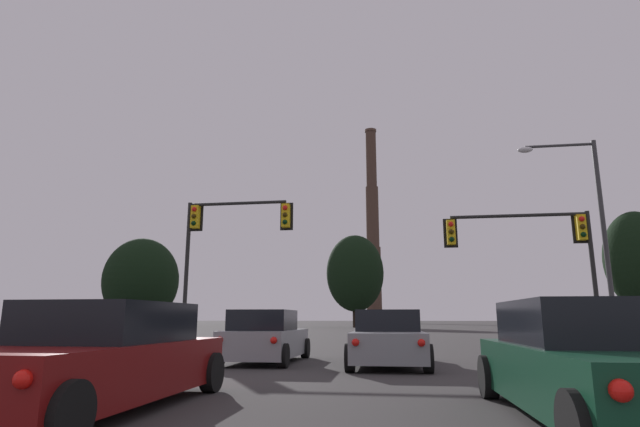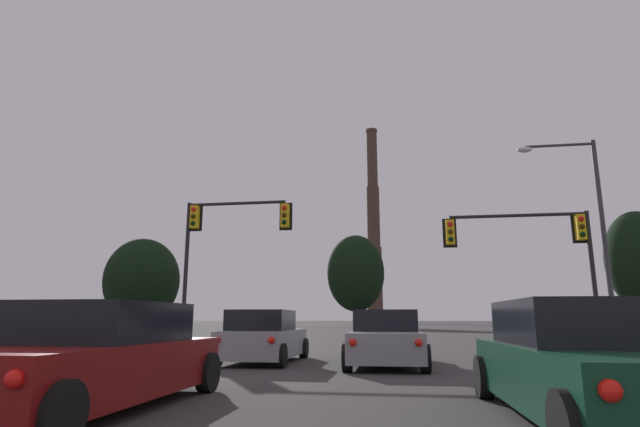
# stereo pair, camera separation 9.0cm
# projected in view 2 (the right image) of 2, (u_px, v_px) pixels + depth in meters

# --- Properties ---
(hatchback_left_lane_front) EXTENTS (1.94, 4.12, 1.44)m
(hatchback_left_lane_front) POSITION_uv_depth(u_px,v_px,m) (264.00, 338.00, 14.03)
(hatchback_left_lane_front) COLOR gray
(hatchback_left_lane_front) RESTS_ON ground_plane
(sedan_center_lane_front) EXTENTS (2.08, 4.74, 1.43)m
(sedan_center_lane_front) POSITION_uv_depth(u_px,v_px,m) (386.00, 339.00, 13.27)
(sedan_center_lane_front) COLOR gray
(sedan_center_lane_front) RESTS_ON ground_plane
(sedan_right_lane_second) EXTENTS (2.07, 4.74, 1.43)m
(sedan_right_lane_second) POSITION_uv_depth(u_px,v_px,m) (589.00, 365.00, 5.86)
(sedan_right_lane_second) COLOR #0F3823
(sedan_right_lane_second) RESTS_ON ground_plane
(sedan_left_lane_second) EXTENTS (2.00, 4.71, 1.43)m
(sedan_left_lane_second) POSITION_uv_depth(u_px,v_px,m) (97.00, 359.00, 6.75)
(sedan_left_lane_second) COLOR maroon
(sedan_left_lane_second) RESTS_ON ground_plane
(traffic_light_overhead_left) EXTENTS (5.00, 0.50, 6.41)m
(traffic_light_overhead_left) POSITION_uv_depth(u_px,v_px,m) (220.00, 235.00, 22.37)
(traffic_light_overhead_left) COLOR black
(traffic_light_overhead_left) RESTS_ON ground_plane
(traffic_light_overhead_right) EXTENTS (5.94, 0.50, 5.51)m
(traffic_light_overhead_right) POSITION_uv_depth(u_px,v_px,m) (538.00, 243.00, 20.39)
(traffic_light_overhead_right) COLOR black
(traffic_light_overhead_right) RESTS_ON ground_plane
(street_lamp) EXTENTS (3.27, 0.36, 8.81)m
(street_lamp) POSITION_uv_depth(u_px,v_px,m) (589.00, 217.00, 21.09)
(street_lamp) COLOR #38383A
(street_lamp) RESTS_ON ground_plane
(smokestack) EXTENTS (6.73, 6.73, 56.40)m
(smokestack) POSITION_uv_depth(u_px,v_px,m) (374.00, 244.00, 141.58)
(smokestack) COLOR #3C2B22
(smokestack) RESTS_ON ground_plane
(treeline_center_right) EXTENTS (12.33, 11.10, 14.31)m
(treeline_center_right) POSITION_uv_depth(u_px,v_px,m) (142.00, 281.00, 81.89)
(treeline_center_right) COLOR black
(treeline_center_right) RESTS_ON ground_plane
(treeline_center_left) EXTENTS (8.52, 7.67, 15.45)m
(treeline_center_left) POSITION_uv_depth(u_px,v_px,m) (639.00, 260.00, 66.21)
(treeline_center_left) COLOR black
(treeline_center_left) RESTS_ON ground_plane
(treeline_far_left) EXTENTS (8.05, 7.24, 12.89)m
(treeline_far_left) POSITION_uv_depth(u_px,v_px,m) (356.00, 273.00, 70.33)
(treeline_far_left) COLOR black
(treeline_far_left) RESTS_ON ground_plane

